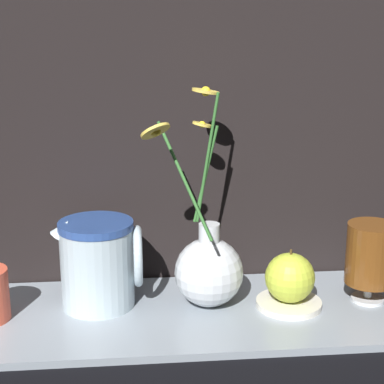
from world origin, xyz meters
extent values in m
plane|color=black|center=(0.00, 0.00, 0.00)|extent=(6.00, 6.00, 0.00)
cube|color=gray|center=(0.00, 0.00, 0.01)|extent=(0.76, 0.28, 0.01)
sphere|color=silver|center=(0.04, 0.02, 0.07)|extent=(0.11, 0.11, 0.11)
cylinder|color=silver|center=(0.04, 0.02, 0.13)|extent=(0.03, 0.03, 0.04)
cylinder|color=#336B2D|center=(0.00, -0.02, 0.24)|extent=(0.08, 0.09, 0.17)
cylinder|color=#EAC64C|center=(-0.04, -0.05, 0.32)|extent=(0.06, 0.06, 0.03)
sphere|color=yellow|center=(-0.04, -0.05, 0.32)|extent=(0.02, 0.02, 0.02)
cylinder|color=#336B2D|center=(0.04, 0.04, 0.26)|extent=(0.04, 0.01, 0.21)
cylinder|color=#EAC64C|center=(0.04, 0.05, 0.36)|extent=(0.05, 0.05, 0.01)
sphere|color=yellow|center=(0.04, 0.05, 0.36)|extent=(0.02, 0.02, 0.02)
cylinder|color=#336B2D|center=(0.04, 0.04, 0.23)|extent=(0.04, 0.01, 0.16)
cylinder|color=#EAC64C|center=(0.03, 0.06, 0.31)|extent=(0.04, 0.04, 0.01)
sphere|color=yellow|center=(0.03, 0.06, 0.31)|extent=(0.01, 0.01, 0.01)
cylinder|color=silver|center=(-0.14, 0.04, 0.08)|extent=(0.12, 0.12, 0.14)
cylinder|color=#2D4C93|center=(-0.14, 0.04, 0.15)|extent=(0.12, 0.12, 0.01)
torus|color=silver|center=(-0.07, 0.04, 0.10)|extent=(0.01, 0.10, 0.10)
cone|color=silver|center=(-0.19, 0.04, 0.15)|extent=(0.04, 0.03, 0.04)
cylinder|color=silver|center=(0.31, 0.01, 0.01)|extent=(0.06, 0.06, 0.01)
cylinder|color=silver|center=(0.31, 0.01, 0.03)|extent=(0.01, 0.01, 0.03)
cylinder|color=brown|center=(0.31, 0.01, 0.10)|extent=(0.08, 0.08, 0.10)
cylinder|color=silver|center=(0.17, 0.00, 0.02)|extent=(0.11, 0.11, 0.01)
sphere|color=#B7C638|center=(0.17, 0.00, 0.06)|extent=(0.08, 0.08, 0.08)
cylinder|color=#4C3819|center=(0.17, 0.00, 0.11)|extent=(0.00, 0.00, 0.01)
camera|label=1|loc=(-0.08, -0.95, 0.48)|focal=60.00mm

